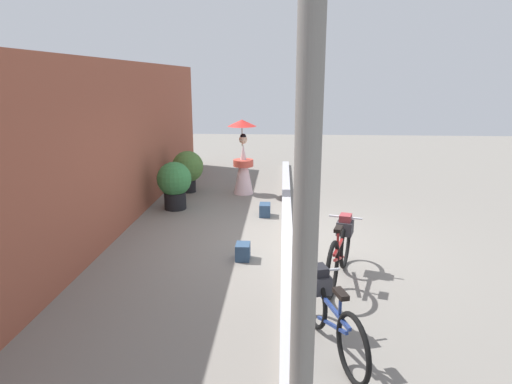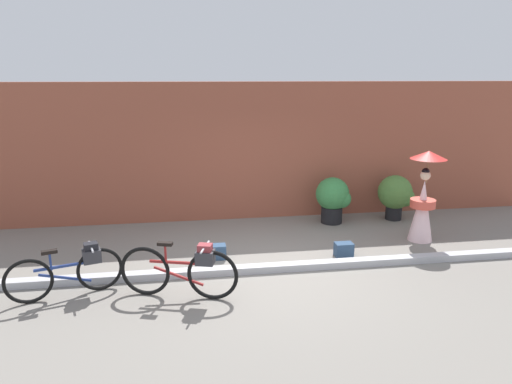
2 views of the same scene
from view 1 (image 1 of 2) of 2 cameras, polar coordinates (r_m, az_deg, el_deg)
ground_plane at (r=7.81m, az=4.01°, el=-6.39°), size 30.00×30.00×0.00m
building_wall at (r=8.04m, az=-19.53°, el=4.81°), size 14.00×0.40×3.09m
sidewalk_curb at (r=7.79m, az=4.02°, el=-5.98°), size 14.00×0.20×0.12m
bicycle_near_officer at (r=6.38m, az=10.77°, el=-7.20°), size 1.74×0.64×0.86m
bicycle_far_side at (r=4.88m, az=9.31°, el=-14.71°), size 1.61×0.62×0.78m
person_with_parasol at (r=10.80m, az=-1.67°, el=4.26°), size 0.70×0.70×1.81m
potted_plant_by_door at (r=9.73m, az=-10.32°, el=1.21°), size 0.76×0.74×1.04m
potted_plant_small at (r=11.15m, az=-8.64°, el=3.02°), size 0.79×0.77×1.03m
backpack_on_pavement at (r=7.04m, az=-1.65°, el=-7.60°), size 0.29×0.22×0.26m
backpack_spare at (r=9.17m, az=1.19°, el=-2.27°), size 0.32×0.22×0.26m
utility_pole at (r=2.93m, az=6.74°, el=6.89°), size 0.18×0.18×4.80m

